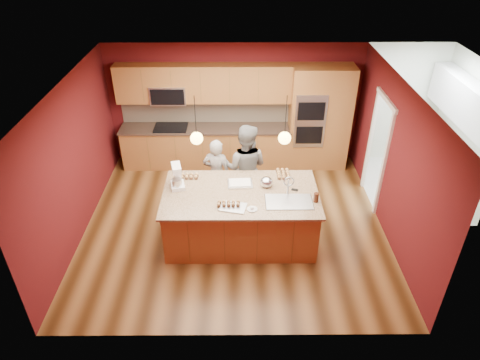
{
  "coord_description": "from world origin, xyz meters",
  "views": [
    {
      "loc": [
        0.07,
        -6.35,
        5.04
      ],
      "look_at": [
        0.11,
        -0.1,
        1.03
      ],
      "focal_mm": 32.0,
      "sensor_mm": 36.0,
      "label": 1
    }
  ],
  "objects_px": {
    "stand_mixer": "(177,178)",
    "person_right": "(245,168)",
    "island": "(241,215)",
    "mixing_bowl": "(266,182)",
    "person_left": "(217,174)"
  },
  "relations": [
    {
      "from": "person_right",
      "to": "mixing_bowl",
      "type": "xyz_separation_m",
      "value": [
        0.35,
        -0.78,
        0.18
      ]
    },
    {
      "from": "island",
      "to": "mixing_bowl",
      "type": "bearing_deg",
      "value": 25.48
    },
    {
      "from": "island",
      "to": "mixing_bowl",
      "type": "height_order",
      "value": "island"
    },
    {
      "from": "island",
      "to": "person_right",
      "type": "relative_size",
      "value": 1.5
    },
    {
      "from": "stand_mixer",
      "to": "person_right",
      "type": "bearing_deg",
      "value": 20.91
    },
    {
      "from": "person_left",
      "to": "stand_mixer",
      "type": "xyz_separation_m",
      "value": [
        -0.63,
        -0.78,
        0.42
      ]
    },
    {
      "from": "person_left",
      "to": "stand_mixer",
      "type": "relative_size",
      "value": 3.43
    },
    {
      "from": "island",
      "to": "stand_mixer",
      "type": "bearing_deg",
      "value": 169.34
    },
    {
      "from": "person_right",
      "to": "stand_mixer",
      "type": "distance_m",
      "value": 1.44
    },
    {
      "from": "island",
      "to": "mixing_bowl",
      "type": "relative_size",
      "value": 11.94
    },
    {
      "from": "person_right",
      "to": "stand_mixer",
      "type": "relative_size",
      "value": 4.11
    },
    {
      "from": "person_left",
      "to": "person_right",
      "type": "height_order",
      "value": "person_right"
    },
    {
      "from": "person_left",
      "to": "mixing_bowl",
      "type": "xyz_separation_m",
      "value": [
        0.89,
        -0.78,
        0.33
      ]
    },
    {
      "from": "island",
      "to": "stand_mixer",
      "type": "xyz_separation_m",
      "value": [
        -1.09,
        0.21,
        0.66
      ]
    },
    {
      "from": "person_right",
      "to": "stand_mixer",
      "type": "xyz_separation_m",
      "value": [
        -1.18,
        -0.78,
        0.28
      ]
    }
  ]
}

